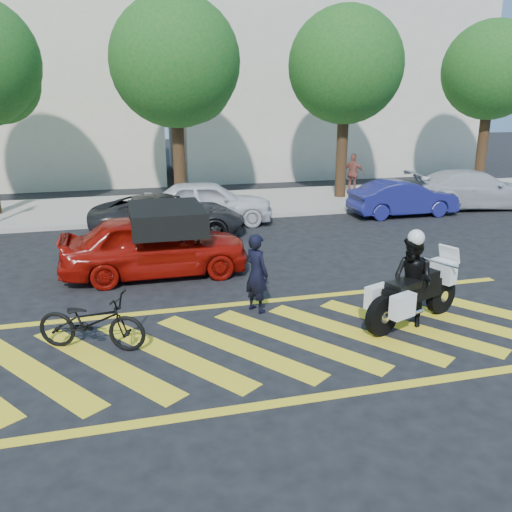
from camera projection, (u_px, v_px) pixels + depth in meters
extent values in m
plane|color=black|center=(269.00, 343.00, 9.47)|extent=(90.00, 90.00, 0.00)
cube|color=#9E998E|center=(181.00, 206.00, 20.55)|extent=(60.00, 5.00, 0.15)
cube|color=yellow|center=(31.00, 370.00, 8.51)|extent=(2.43, 3.21, 0.01)
cube|color=yellow|center=(103.00, 362.00, 8.78)|extent=(2.43, 3.21, 0.01)
cube|color=yellow|center=(171.00, 354.00, 9.05)|extent=(2.43, 3.21, 0.01)
cube|color=yellow|center=(235.00, 346.00, 9.32)|extent=(2.43, 3.21, 0.01)
cube|color=yellow|center=(296.00, 339.00, 9.59)|extent=(2.43, 3.21, 0.01)
cube|color=yellow|center=(353.00, 332.00, 9.86)|extent=(2.43, 3.21, 0.01)
cube|color=yellow|center=(407.00, 326.00, 10.13)|extent=(2.43, 3.21, 0.01)
cube|color=yellow|center=(459.00, 320.00, 10.40)|extent=(2.43, 3.21, 0.01)
cube|color=yellow|center=(507.00, 314.00, 10.67)|extent=(2.43, 3.21, 0.01)
cube|color=yellow|center=(306.00, 399.00, 7.71)|extent=(12.00, 0.20, 0.01)
cube|color=yellow|center=(243.00, 303.00, 11.23)|extent=(12.00, 0.20, 0.01)
cube|color=beige|center=(321.00, 68.00, 29.53)|extent=(16.00, 8.00, 11.00)
cylinder|color=black|center=(179.00, 155.00, 20.00)|extent=(0.44, 0.44, 4.00)
sphere|color=#15511D|center=(175.00, 61.00, 19.06)|extent=(4.60, 4.60, 4.60)
sphere|color=#15511D|center=(191.00, 82.00, 19.68)|extent=(2.99, 2.99, 2.99)
cylinder|color=black|center=(342.00, 150.00, 21.60)|extent=(0.44, 0.44, 4.00)
sphere|color=#15511D|center=(346.00, 65.00, 20.67)|extent=(4.40, 4.40, 4.40)
sphere|color=#15511D|center=(356.00, 84.00, 21.29)|extent=(2.86, 2.86, 2.86)
cylinder|color=black|center=(482.00, 147.00, 23.19)|extent=(0.44, 0.44, 4.00)
sphere|color=#15511D|center=(491.00, 70.00, 22.30)|extent=(4.00, 4.00, 4.00)
sphere|color=#15511D|center=(497.00, 86.00, 22.90)|extent=(2.60, 2.60, 2.60)
imported|color=black|center=(256.00, 273.00, 10.64)|extent=(0.62, 0.69, 1.58)
imported|color=black|center=(91.00, 322.00, 9.12)|extent=(1.99, 1.32, 0.99)
cylinder|color=black|center=(382.00, 316.00, 9.67)|extent=(0.74, 0.42, 0.73)
cylinder|color=silver|center=(382.00, 316.00, 9.67)|extent=(0.27, 0.25, 0.22)
cylinder|color=black|center=(441.00, 295.00, 10.66)|extent=(0.74, 0.42, 0.73)
cylinder|color=silver|center=(441.00, 295.00, 10.66)|extent=(0.27, 0.25, 0.22)
cube|color=black|center=(412.00, 292.00, 10.05)|extent=(1.40, 0.78, 0.33)
cube|color=black|center=(424.00, 277.00, 10.18)|extent=(0.59, 0.49, 0.24)
cube|color=black|center=(403.00, 285.00, 9.83)|extent=(0.71, 0.58, 0.13)
cube|color=silver|center=(443.00, 271.00, 10.51)|extent=(0.40, 0.52, 0.44)
cube|color=silver|center=(377.00, 296.00, 9.92)|extent=(0.54, 0.37, 0.42)
cube|color=silver|center=(403.00, 306.00, 9.47)|extent=(0.54, 0.37, 0.42)
imported|color=black|center=(412.00, 281.00, 10.01)|extent=(0.90, 1.00, 1.69)
imported|color=#900D06|center=(155.00, 245.00, 12.79)|extent=(4.38, 1.77, 1.49)
imported|color=black|center=(168.00, 216.00, 16.29)|extent=(4.81, 2.58, 1.28)
imported|color=silver|center=(208.00, 202.00, 17.91)|extent=(4.43, 2.20, 1.45)
imported|color=navy|center=(403.00, 198.00, 19.16)|extent=(3.81, 1.33, 1.25)
imported|color=#ACAEB4|center=(473.00, 189.00, 20.41)|extent=(5.16, 2.67, 1.43)
imported|color=#975044|center=(353.00, 174.00, 22.56)|extent=(0.98, 0.95, 1.65)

